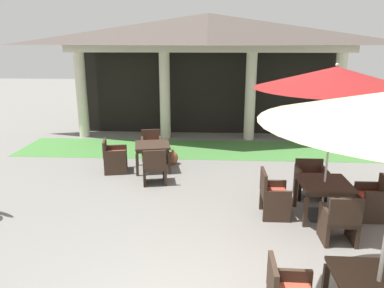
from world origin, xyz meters
TOP-DOWN VIEW (x-y plane):
  - background_pavilion at (0.00, 9.28)m, footprint 10.09×2.76m
  - lawn_strip at (0.00, 7.75)m, footprint 11.89×2.20m
  - patio_table_near_foreground at (2.37, 3.22)m, footprint 0.94×0.94m
  - patio_umbrella_near_foreground at (2.37, 3.22)m, footprint 2.89×2.89m
  - patio_chair_near_foreground_west at (1.40, 3.21)m, footprint 0.53×0.61m
  - patio_chair_near_foreground_south at (2.38, 2.25)m, footprint 0.56×0.53m
  - patio_chair_near_foreground_north at (2.37, 4.18)m, footprint 0.63×0.52m
  - patio_chair_near_foreground_east at (3.34, 3.22)m, footprint 0.52×0.56m
  - patio_table_mid_left at (2.12, 0.22)m, footprint 0.97×0.97m
  - patio_table_mid_right at (-1.39, 5.75)m, footprint 1.06×1.06m
  - patio_chair_mid_right_west at (-2.38, 5.55)m, footprint 0.69×0.72m
  - patio_chair_mid_right_south at (-1.19, 4.76)m, footprint 0.65×0.64m
  - patio_chair_mid_right_north at (-1.59, 6.74)m, footprint 0.67×0.63m
  - terracotta_urn at (-0.90, 6.23)m, footprint 0.30×0.30m

SIDE VIEW (x-z plane):
  - lawn_strip at x=0.00m, z-range 0.00..0.01m
  - terracotta_urn at x=-0.90m, z-range -0.04..0.41m
  - patio_chair_near_foreground_east at x=3.34m, z-range -0.03..0.82m
  - patio_chair_mid_right_north at x=-1.59m, z-range -0.02..0.81m
  - patio_chair_near_foreground_south at x=2.38m, z-range -0.05..0.85m
  - patio_chair_mid_right_south at x=-1.19m, z-range -0.04..0.86m
  - patio_chair_near_foreground_north at x=2.37m, z-range 0.00..0.82m
  - patio_chair_mid_right_west at x=-2.38m, z-range -0.02..0.85m
  - patio_chair_near_foreground_west at x=1.40m, z-range -0.04..0.88m
  - patio_table_mid_left at x=2.12m, z-range 0.26..0.96m
  - patio_table_mid_right at x=-1.39m, z-range 0.26..0.97m
  - patio_table_near_foreground at x=2.37m, z-range 0.27..1.00m
  - patio_umbrella_near_foreground at x=2.37m, z-range 1.21..4.18m
  - background_pavilion at x=0.00m, z-range 1.20..5.44m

